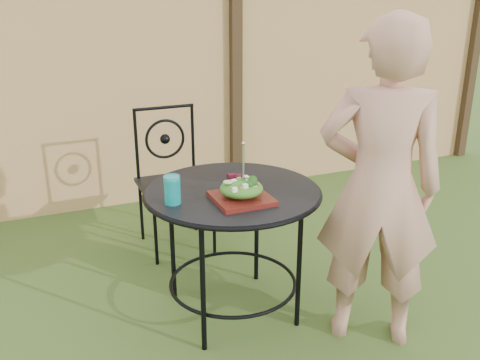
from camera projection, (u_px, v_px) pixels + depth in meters
The scene contains 8 objects.
fence at pixel (75, 93), 4.04m from camera, with size 8.00×0.12×1.90m.
patio_table at pixel (233, 214), 2.80m from camera, with size 0.92×0.92×0.72m.
patio_chair at pixel (173, 176), 3.62m from camera, with size 0.46×0.46×0.95m.
diner at pixel (379, 188), 2.53m from camera, with size 0.59×0.39×1.62m, color tan.
salad_plate at pixel (241, 198), 2.60m from camera, with size 0.27×0.27×0.02m, color #420910.
salad at pixel (241, 188), 2.58m from camera, with size 0.21×0.21×0.08m, color #235614.
fork at pixel (243, 163), 2.54m from camera, with size 0.01×0.01×0.18m, color silver.
drinking_glass at pixel (172, 190), 2.55m from camera, with size 0.08×0.08×0.14m, color #0D9197.
Camera 1 is at (-0.42, -2.00, 1.71)m, focal length 40.00 mm.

